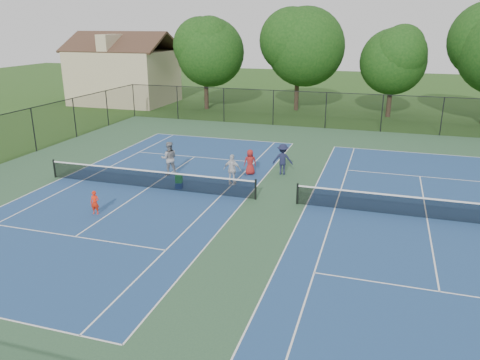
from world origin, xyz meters
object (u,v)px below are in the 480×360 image
(tree_back_a, at_px, (205,48))
(clapboard_house, at_px, (124,74))
(ball_crate, at_px, (179,185))
(ball_hopper, at_px, (179,179))
(instructor, at_px, (169,158))
(bystander_c, at_px, (250,162))
(tree_back_c, at_px, (394,57))
(child_player, at_px, (95,203))
(bystander_a, at_px, (232,170))
(tree_back_b, at_px, (298,43))
(bystander_b, at_px, (283,159))

(tree_back_a, relative_size, clapboard_house, 0.85)
(ball_crate, bearing_deg, ball_hopper, 0.00)
(instructor, height_order, bystander_c, instructor)
(tree_back_c, height_order, child_player, tree_back_c)
(clapboard_house, bearing_deg, bystander_a, -49.02)
(instructor, distance_m, bystander_a, 4.10)
(tree_back_c, distance_m, bystander_a, 24.91)
(clapboard_house, bearing_deg, tree_back_b, 3.01)
(tree_back_a, height_order, tree_back_b, tree_back_b)
(tree_back_c, height_order, bystander_b, tree_back_c)
(bystander_a, bearing_deg, child_player, 53.35)
(instructor, bearing_deg, tree_back_b, -121.39)
(tree_back_a, relative_size, bystander_a, 5.37)
(clapboard_house, bearing_deg, tree_back_a, -5.71)
(clapboard_house, bearing_deg, tree_back_c, 0.00)
(instructor, height_order, bystander_b, instructor)
(tree_back_a, height_order, clapboard_house, tree_back_a)
(tree_back_b, relative_size, bystander_c, 6.73)
(bystander_c, bearing_deg, child_player, 31.86)
(instructor, xyz_separation_m, bystander_b, (6.25, 2.03, -0.08))
(child_player, xyz_separation_m, bystander_b, (6.93, 8.50, 0.35))
(clapboard_house, relative_size, ball_crate, 30.23)
(tree_back_b, height_order, ball_hopper, tree_back_b)
(clapboard_house, height_order, bystander_b, clapboard_house)
(bystander_a, xyz_separation_m, ball_crate, (-2.53, -1.43, -0.69))
(bystander_c, height_order, ball_hopper, bystander_c)
(child_player, bearing_deg, instructor, 74.95)
(clapboard_house, relative_size, bystander_c, 7.24)
(child_player, bearing_deg, bystander_a, 41.96)
(tree_back_b, relative_size, bystander_b, 5.53)
(clapboard_house, xyz_separation_m, bystander_b, (22.33, -20.52, -2.19))
(tree_back_a, bearing_deg, bystander_c, -62.36)
(tree_back_c, relative_size, instructor, 4.27)
(bystander_b, bearing_deg, bystander_a, 43.84)
(child_player, distance_m, ball_hopper, 4.93)
(tree_back_a, bearing_deg, bystander_b, -57.72)
(tree_back_b, xyz_separation_m, tree_back_c, (9.00, -1.00, -1.11))
(tree_back_b, distance_m, clapboard_house, 19.35)
(child_player, relative_size, bystander_b, 0.62)
(tree_back_b, height_order, instructor, tree_back_b)
(tree_back_b, xyz_separation_m, bystander_b, (3.33, -21.52, -5.69))
(bystander_b, distance_m, bystander_c, 1.90)
(ball_crate, bearing_deg, tree_back_c, 67.09)
(tree_back_b, bearing_deg, bystander_b, -81.20)
(ball_hopper, bearing_deg, instructor, 126.58)
(tree_back_a, xyz_separation_m, bystander_c, (10.54, -20.12, -5.29))
(clapboard_house, height_order, child_player, clapboard_house)
(tree_back_a, xyz_separation_m, bystander_b, (12.33, -19.52, -5.13))
(tree_back_b, distance_m, child_player, 30.83)
(tree_back_a, bearing_deg, ball_crate, -72.14)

